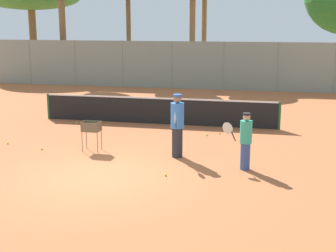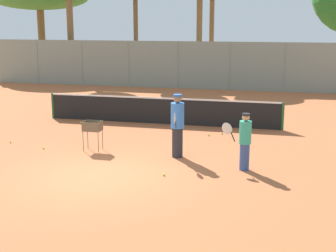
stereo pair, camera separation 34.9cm
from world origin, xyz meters
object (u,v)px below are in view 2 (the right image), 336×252
Objects in this scene: ball_cart at (93,128)px; parked_car at (144,72)px; player_red_cap at (177,125)px; player_white_outfit at (245,141)px; tennis_net at (161,110)px.

ball_cart is 17.14m from parked_car.
player_red_cap reaches higher than ball_cart.
player_red_cap reaches higher than parked_car.
parked_car reaches higher than player_white_outfit.
parked_car reaches higher than tennis_net.
tennis_net is at bearing -46.06° from player_white_outfit.
parked_car is (-4.46, 12.49, 0.10)m from tennis_net.
ball_cart is (-4.84, 0.89, -0.12)m from player_white_outfit.
parked_car is (-6.13, 16.92, -0.33)m from player_red_cap.
parked_car is at bearing -164.91° from player_red_cap.
tennis_net is 6.00× the size of player_white_outfit.
ball_cart is (-2.77, 0.11, -0.28)m from player_red_cap.
ball_cart is at bearing -78.71° from parked_car.
player_white_outfit is 2.21m from player_red_cap.
player_red_cap is 2.79m from ball_cart.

